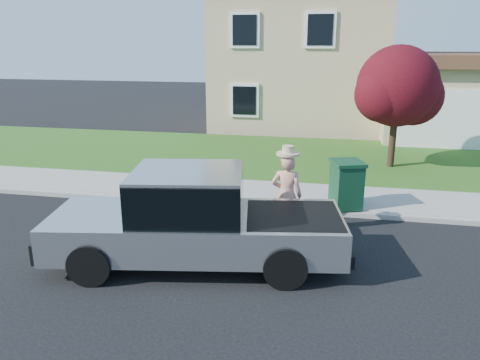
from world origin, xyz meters
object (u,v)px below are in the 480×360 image
Objects in this scene: pickup_truck at (195,221)px; woman at (287,194)px; ornamental_tree at (399,90)px; trash_bin at (346,184)px.

pickup_truck is 2.32m from woman.
pickup_truck is 2.90× the size of woman.
ornamental_tree is 3.36× the size of trash_bin.
ornamental_tree is at bearing 52.06° from trash_bin.
pickup_truck is 4.49m from trash_bin.
woman is at bearing -145.52° from trash_bin.
woman reaches higher than pickup_truck.
pickup_truck is at bearing 49.62° from woman.
trash_bin is at bearing -109.38° from ornamental_tree.
pickup_truck is at bearing -148.33° from trash_bin.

